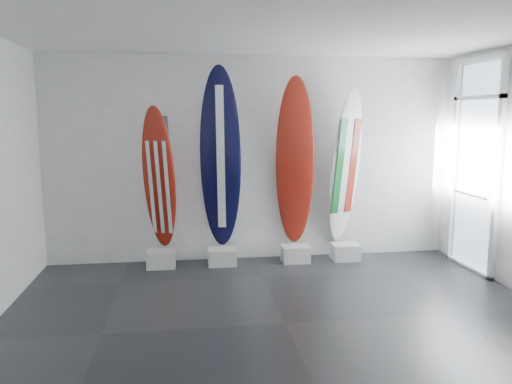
{
  "coord_description": "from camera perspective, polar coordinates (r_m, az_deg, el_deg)",
  "views": [
    {
      "loc": [
        -0.99,
        -4.89,
        2.14
      ],
      "look_at": [
        -0.11,
        1.4,
        1.17
      ],
      "focal_mm": 35.48,
      "sensor_mm": 36.0,
      "label": 1
    }
  ],
  "objects": [
    {
      "name": "display_block_italy",
      "position": [
        7.72,
        10.02,
        -6.67
      ],
      "size": [
        0.4,
        0.3,
        0.24
      ],
      "primitive_type": "cube",
      "color": "silver",
      "rests_on": "floor"
    },
    {
      "name": "wall_outlet",
      "position": [
        7.73,
        -18.73,
        -5.23
      ],
      "size": [
        0.09,
        0.02,
        0.13
      ],
      "primitive_type": "cube",
      "color": "silver",
      "rests_on": "wall_back"
    },
    {
      "name": "surfboard_navy",
      "position": [
        7.22,
        -4.03,
        3.8
      ],
      "size": [
        0.64,
        0.42,
        2.6
      ],
      "primitive_type": "ellipsoid",
      "rotation": [
        0.09,
        0.0,
        -0.2
      ],
      "color": "black",
      "rests_on": "display_block_navy"
    },
    {
      "name": "wall_back",
      "position": [
        7.49,
        -0.37,
        3.73
      ],
      "size": [
        6.0,
        0.0,
        6.0
      ],
      "primitive_type": "plane",
      "rotation": [
        1.57,
        0.0,
        0.0
      ],
      "color": "silver",
      "rests_on": "ground"
    },
    {
      "name": "surfboard_swiss",
      "position": [
        7.38,
        4.41,
        3.38
      ],
      "size": [
        0.62,
        0.44,
        2.46
      ],
      "primitive_type": "ellipsoid",
      "rotation": [
        0.1,
        0.0,
        -0.22
      ],
      "color": "maroon",
      "rests_on": "display_block_swiss"
    },
    {
      "name": "display_block_navy",
      "position": [
        7.37,
        -3.85,
        -7.29
      ],
      "size": [
        0.4,
        0.3,
        0.24
      ],
      "primitive_type": "cube",
      "color": "silver",
      "rests_on": "floor"
    },
    {
      "name": "display_block_usa",
      "position": [
        7.37,
        -10.65,
        -7.44
      ],
      "size": [
        0.4,
        0.3,
        0.24
      ],
      "primitive_type": "cube",
      "color": "silver",
      "rests_on": "floor"
    },
    {
      "name": "ceiling",
      "position": [
        5.07,
        3.59,
        18.39
      ],
      "size": [
        6.0,
        6.0,
        0.0
      ],
      "primitive_type": "plane",
      "rotation": [
        3.14,
        0.0,
        0.0
      ],
      "color": "white",
      "rests_on": "wall_back"
    },
    {
      "name": "floor",
      "position": [
        5.43,
        3.29,
        -14.58
      ],
      "size": [
        6.0,
        6.0,
        0.0
      ],
      "primitive_type": "plane",
      "color": "black",
      "rests_on": "ground"
    },
    {
      "name": "surfboard_italy",
      "position": [
        7.58,
        10.04,
        2.79
      ],
      "size": [
        0.63,
        0.57,
        2.3
      ],
      "primitive_type": "ellipsoid",
      "rotation": [
        0.14,
        0.0,
        0.37
      ],
      "color": "white",
      "rests_on": "display_block_italy"
    },
    {
      "name": "display_block_swiss",
      "position": [
        7.53,
        4.46,
        -6.96
      ],
      "size": [
        0.4,
        0.3,
        0.24
      ],
      "primitive_type": "cube",
      "color": "silver",
      "rests_on": "floor"
    },
    {
      "name": "surfboard_usa",
      "position": [
        7.24,
        -10.86,
        1.48
      ],
      "size": [
        0.57,
        0.54,
        2.05
      ],
      "primitive_type": "ellipsoid",
      "rotation": [
        0.17,
        0.0,
        -0.28
      ],
      "color": "maroon",
      "rests_on": "display_block_usa"
    },
    {
      "name": "glass_door",
      "position": [
        7.6,
        23.49,
        2.52
      ],
      "size": [
        0.12,
        1.16,
        2.85
      ],
      "primitive_type": null,
      "color": "white",
      "rests_on": "floor"
    },
    {
      "name": "wall_front",
      "position": [
        2.67,
        14.17,
        -5.51
      ],
      "size": [
        6.0,
        0.0,
        6.0
      ],
      "primitive_type": "plane",
      "rotation": [
        -1.57,
        0.0,
        0.0
      ],
      "color": "silver",
      "rests_on": "ground"
    }
  ]
}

